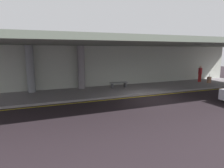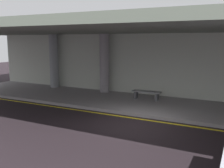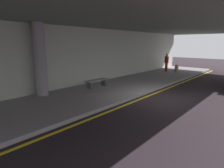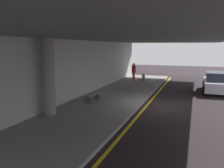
% 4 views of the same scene
% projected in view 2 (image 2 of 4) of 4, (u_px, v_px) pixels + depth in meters
% --- Properties ---
extents(ground_plane, '(60.00, 60.00, 0.00)m').
position_uv_depth(ground_plane, '(135.00, 124.00, 10.71)').
color(ground_plane, black).
extents(sidewalk, '(26.00, 4.20, 0.15)m').
position_uv_depth(sidewalk, '(158.00, 106.00, 13.42)').
color(sidewalk, gray).
rests_on(sidewalk, ground).
extents(lane_stripe_yellow, '(26.00, 0.14, 0.01)m').
position_uv_depth(lane_stripe_yellow, '(141.00, 119.00, 11.34)').
color(lane_stripe_yellow, yellow).
rests_on(lane_stripe_yellow, ground).
extents(support_column_far_left, '(0.60, 0.60, 3.65)m').
position_uv_depth(support_column_far_left, '(54.00, 61.00, 18.10)').
color(support_column_far_left, gray).
rests_on(support_column_far_left, sidewalk).
extents(support_column_left_mid, '(0.60, 0.60, 3.65)m').
position_uv_depth(support_column_left_mid, '(104.00, 63.00, 16.31)').
color(support_column_left_mid, gray).
rests_on(support_column_left_mid, sidewalk).
extents(ceiling_overhang, '(28.00, 13.20, 0.30)m').
position_uv_depth(ceiling_overhang, '(157.00, 29.00, 12.34)').
color(ceiling_overhang, slate).
rests_on(ceiling_overhang, support_column_far_left).
extents(terminal_back_wall, '(26.00, 0.30, 3.80)m').
position_uv_depth(terminal_back_wall, '(170.00, 67.00, 15.09)').
color(terminal_back_wall, '#B7BBAF').
rests_on(terminal_back_wall, ground).
extents(bench_metal, '(1.60, 0.50, 0.48)m').
position_uv_depth(bench_metal, '(146.00, 93.00, 14.42)').
color(bench_metal, slate).
rests_on(bench_metal, sidewalk).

